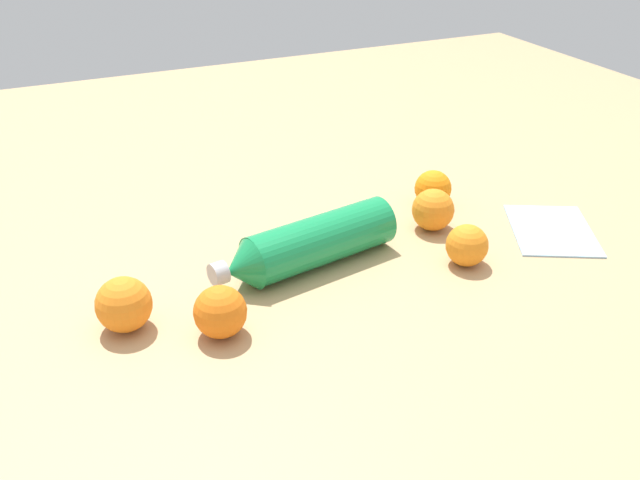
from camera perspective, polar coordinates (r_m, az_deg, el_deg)
name	(u,v)px	position (r m, az deg, el deg)	size (l,w,h in m)	color
ground_plane	(337,269)	(1.11, 1.35, -2.26)	(2.40, 2.40, 0.00)	tan
water_bottle	(307,244)	(1.09, -0.99, -0.33)	(0.31, 0.13, 0.08)	#198C4C
orange_0	(433,188)	(1.30, 8.84, 4.01)	(0.07, 0.07, 0.07)	orange
orange_1	(124,305)	(0.99, -15.12, -4.90)	(0.07, 0.07, 0.07)	orange
orange_2	(467,245)	(1.13, 11.44, -0.41)	(0.06, 0.06, 0.06)	orange
orange_3	(433,210)	(1.22, 8.84, 2.36)	(0.07, 0.07, 0.07)	orange
orange_4	(220,312)	(0.95, -7.82, -5.60)	(0.07, 0.07, 0.07)	orange
folded_napkin	(552,229)	(1.27, 17.70, 0.80)	(0.13, 0.18, 0.01)	#99BFD8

